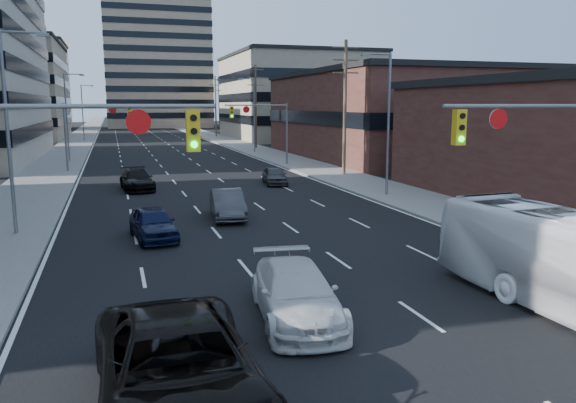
# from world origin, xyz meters

# --- Properties ---
(road_surface) EXTENTS (18.00, 300.00, 0.02)m
(road_surface) POSITION_xyz_m (0.00, 130.00, 0.01)
(road_surface) COLOR black
(road_surface) RESTS_ON ground
(sidewalk_left) EXTENTS (5.00, 300.00, 0.15)m
(sidewalk_left) POSITION_xyz_m (-11.50, 130.00, 0.07)
(sidewalk_left) COLOR slate
(sidewalk_left) RESTS_ON ground
(sidewalk_right) EXTENTS (5.00, 300.00, 0.15)m
(sidewalk_right) POSITION_xyz_m (11.50, 130.00, 0.07)
(sidewalk_right) COLOR slate
(sidewalk_right) RESTS_ON ground
(office_left_far) EXTENTS (20.00, 30.00, 16.00)m
(office_left_far) POSITION_xyz_m (-24.00, 100.00, 8.00)
(office_left_far) COLOR gray
(office_left_far) RESTS_ON ground
(storefront_right_mid) EXTENTS (20.00, 30.00, 9.00)m
(storefront_right_mid) POSITION_xyz_m (24.00, 50.00, 4.50)
(storefront_right_mid) COLOR #472119
(storefront_right_mid) RESTS_ON ground
(office_right_far) EXTENTS (22.00, 28.00, 14.00)m
(office_right_far) POSITION_xyz_m (25.00, 88.00, 7.00)
(office_right_far) COLOR gray
(office_right_far) RESTS_ON ground
(apartment_tower) EXTENTS (26.00, 26.00, 58.00)m
(apartment_tower) POSITION_xyz_m (6.00, 150.00, 29.00)
(apartment_tower) COLOR gray
(apartment_tower) RESTS_ON ground
(bg_block_left) EXTENTS (24.00, 24.00, 20.00)m
(bg_block_left) POSITION_xyz_m (-28.00, 140.00, 10.00)
(bg_block_left) COLOR #ADA089
(bg_block_left) RESTS_ON ground
(bg_block_right) EXTENTS (22.00, 22.00, 12.00)m
(bg_block_right) POSITION_xyz_m (32.00, 130.00, 6.00)
(bg_block_right) COLOR gray
(bg_block_right) RESTS_ON ground
(signal_near_left) EXTENTS (6.59, 0.33, 6.00)m
(signal_near_left) POSITION_xyz_m (-7.45, 8.00, 4.33)
(signal_near_left) COLOR slate
(signal_near_left) RESTS_ON ground
(signal_near_right) EXTENTS (6.59, 0.33, 6.00)m
(signal_near_right) POSITION_xyz_m (7.45, 8.00, 4.33)
(signal_near_right) COLOR slate
(signal_near_right) RESTS_ON ground
(signal_far_left) EXTENTS (6.09, 0.33, 6.00)m
(signal_far_left) POSITION_xyz_m (-7.68, 45.00, 4.30)
(signal_far_left) COLOR slate
(signal_far_left) RESTS_ON ground
(signal_far_right) EXTENTS (6.09, 0.33, 6.00)m
(signal_far_right) POSITION_xyz_m (7.68, 45.00, 4.30)
(signal_far_right) COLOR slate
(signal_far_right) RESTS_ON ground
(utility_pole_block) EXTENTS (2.20, 0.28, 11.00)m
(utility_pole_block) POSITION_xyz_m (12.20, 36.00, 5.78)
(utility_pole_block) COLOR #4C3D2D
(utility_pole_block) RESTS_ON ground
(utility_pole_midblock) EXTENTS (2.20, 0.28, 11.00)m
(utility_pole_midblock) POSITION_xyz_m (12.20, 66.00, 5.78)
(utility_pole_midblock) COLOR #4C3D2D
(utility_pole_midblock) RESTS_ON ground
(utility_pole_distant) EXTENTS (2.20, 0.28, 11.00)m
(utility_pole_distant) POSITION_xyz_m (12.20, 96.00, 5.78)
(utility_pole_distant) COLOR #4C3D2D
(utility_pole_distant) RESTS_ON ground
(streetlight_left_near) EXTENTS (2.03, 0.22, 9.00)m
(streetlight_left_near) POSITION_xyz_m (-10.34, 20.00, 5.05)
(streetlight_left_near) COLOR slate
(streetlight_left_near) RESTS_ON ground
(streetlight_left_mid) EXTENTS (2.03, 0.22, 9.00)m
(streetlight_left_mid) POSITION_xyz_m (-10.34, 55.00, 5.05)
(streetlight_left_mid) COLOR slate
(streetlight_left_mid) RESTS_ON ground
(streetlight_left_far) EXTENTS (2.03, 0.22, 9.00)m
(streetlight_left_far) POSITION_xyz_m (-10.34, 90.00, 5.05)
(streetlight_left_far) COLOR slate
(streetlight_left_far) RESTS_ON ground
(streetlight_right_near) EXTENTS (2.03, 0.22, 9.00)m
(streetlight_right_near) POSITION_xyz_m (10.34, 25.00, 5.05)
(streetlight_right_near) COLOR slate
(streetlight_right_near) RESTS_ON ground
(streetlight_right_far) EXTENTS (2.03, 0.22, 9.00)m
(streetlight_right_far) POSITION_xyz_m (10.34, 60.00, 5.05)
(streetlight_right_far) COLOR slate
(streetlight_right_far) RESTS_ON ground
(black_pickup) EXTENTS (3.10, 6.57, 1.81)m
(black_pickup) POSITION_xyz_m (-5.20, 2.89, 0.91)
(black_pickup) COLOR black
(black_pickup) RESTS_ON ground
(white_van) EXTENTS (2.71, 5.36, 1.49)m
(white_van) POSITION_xyz_m (-1.57, 6.87, 0.75)
(white_van) COLOR silver
(white_van) RESTS_ON ground
(sedan_blue) EXTENTS (2.14, 4.33, 1.42)m
(sedan_blue) POSITION_xyz_m (-4.65, 17.61, 0.71)
(sedan_blue) COLOR black
(sedan_blue) RESTS_ON ground
(sedan_grey_center) EXTENTS (2.00, 4.64, 1.49)m
(sedan_grey_center) POSITION_xyz_m (-0.62, 21.20, 0.74)
(sedan_grey_center) COLOR #39393C
(sedan_grey_center) RESTS_ON ground
(sedan_black_far) EXTENTS (2.41, 5.10, 1.44)m
(sedan_black_far) POSITION_xyz_m (-4.67, 32.78, 0.72)
(sedan_black_far) COLOR black
(sedan_black_far) RESTS_ON ground
(sedan_grey_right) EXTENTS (2.06, 4.07, 1.33)m
(sedan_grey_right) POSITION_xyz_m (5.20, 32.61, 0.66)
(sedan_grey_right) COLOR #3A3A3C
(sedan_grey_right) RESTS_ON ground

